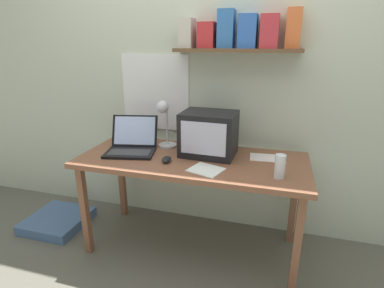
# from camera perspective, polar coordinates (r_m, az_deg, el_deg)

# --- Properties ---
(ground_plane) EXTENTS (12.00, 12.00, 0.00)m
(ground_plane) POSITION_cam_1_polar(r_m,az_deg,el_deg) (2.40, 0.00, -18.78)
(ground_plane) COLOR #605F52
(back_wall) EXTENTS (5.60, 0.24, 2.60)m
(back_wall) POSITION_cam_1_polar(r_m,az_deg,el_deg) (2.32, 3.10, 14.81)
(back_wall) COLOR beige
(back_wall) RESTS_ON ground_plane
(corner_desk) EXTENTS (1.54, 0.66, 0.72)m
(corner_desk) POSITION_cam_1_polar(r_m,az_deg,el_deg) (2.07, 0.00, -4.34)
(corner_desk) COLOR brown
(corner_desk) RESTS_ON ground_plane
(crt_monitor) EXTENTS (0.38, 0.31, 0.30)m
(crt_monitor) POSITION_cam_1_polar(r_m,az_deg,el_deg) (2.07, 3.23, 1.97)
(crt_monitor) COLOR black
(crt_monitor) RESTS_ON corner_desk
(laptop) EXTENTS (0.40, 0.39, 0.23)m
(laptop) POSITION_cam_1_polar(r_m,az_deg,el_deg) (2.21, -11.33, 0.23)
(laptop) COLOR black
(laptop) RESTS_ON corner_desk
(desk_lamp) EXTENTS (0.14, 0.17, 0.36)m
(desk_lamp) POSITION_cam_1_polar(r_m,az_deg,el_deg) (2.19, -5.30, 4.86)
(desk_lamp) COLOR silver
(desk_lamp) RESTS_ON corner_desk
(juice_glass) EXTENTS (0.06, 0.06, 0.14)m
(juice_glass) POSITION_cam_1_polar(r_m,az_deg,el_deg) (1.80, 16.37, -4.32)
(juice_glass) COLOR white
(juice_glass) RESTS_ON corner_desk
(computer_mouse) EXTENTS (0.08, 0.11, 0.03)m
(computer_mouse) POSITION_cam_1_polar(r_m,az_deg,el_deg) (1.98, -4.89, -2.94)
(computer_mouse) COLOR black
(computer_mouse) RESTS_ON corner_desk
(loose_paper_near_laptop) EXTENTS (0.25, 0.16, 0.00)m
(loose_paper_near_laptop) POSITION_cam_1_polar(r_m,az_deg,el_deg) (2.11, 14.19, -2.56)
(loose_paper_near_laptop) COLOR silver
(loose_paper_near_laptop) RESTS_ON corner_desk
(open_notebook) EXTENTS (0.24, 0.23, 0.00)m
(open_notebook) POSITION_cam_1_polar(r_m,az_deg,el_deg) (1.86, 2.65, -4.91)
(open_notebook) COLOR white
(open_notebook) RESTS_ON corner_desk
(floor_cushion) EXTENTS (0.46, 0.46, 0.08)m
(floor_cushion) POSITION_cam_1_polar(r_m,az_deg,el_deg) (2.84, -24.17, -13.16)
(floor_cushion) COLOR #4A6893
(floor_cushion) RESTS_ON ground_plane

